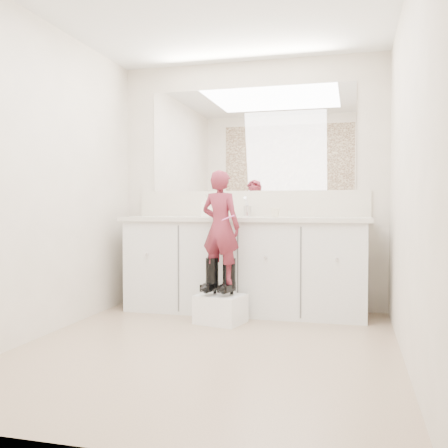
# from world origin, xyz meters

# --- Properties ---
(floor) EXTENTS (3.00, 3.00, 0.00)m
(floor) POSITION_xyz_m (0.00, 0.00, 0.00)
(floor) COLOR #8A6F5A
(floor) RESTS_ON ground
(wall_back) EXTENTS (2.60, 0.00, 2.60)m
(wall_back) POSITION_xyz_m (0.00, 1.50, 1.20)
(wall_back) COLOR beige
(wall_back) RESTS_ON floor
(wall_front) EXTENTS (2.60, 0.00, 2.60)m
(wall_front) POSITION_xyz_m (0.00, -1.50, 1.20)
(wall_front) COLOR beige
(wall_front) RESTS_ON floor
(wall_left) EXTENTS (0.00, 3.00, 3.00)m
(wall_left) POSITION_xyz_m (-1.30, 0.00, 1.20)
(wall_left) COLOR beige
(wall_left) RESTS_ON floor
(wall_right) EXTENTS (0.00, 3.00, 3.00)m
(wall_right) POSITION_xyz_m (1.30, 0.00, 1.20)
(wall_right) COLOR beige
(wall_right) RESTS_ON floor
(vanity_cabinet) EXTENTS (2.20, 0.55, 0.85)m
(vanity_cabinet) POSITION_xyz_m (0.00, 1.23, 0.42)
(vanity_cabinet) COLOR silver
(vanity_cabinet) RESTS_ON floor
(countertop) EXTENTS (2.28, 0.58, 0.04)m
(countertop) POSITION_xyz_m (0.00, 1.21, 0.87)
(countertop) COLOR beige
(countertop) RESTS_ON vanity_cabinet
(backsplash) EXTENTS (2.28, 0.03, 0.25)m
(backsplash) POSITION_xyz_m (0.00, 1.49, 1.02)
(backsplash) COLOR beige
(backsplash) RESTS_ON countertop
(mirror) EXTENTS (2.00, 0.02, 1.00)m
(mirror) POSITION_xyz_m (0.00, 1.49, 1.64)
(mirror) COLOR white
(mirror) RESTS_ON wall_back
(dot_panel) EXTENTS (2.00, 0.01, 1.20)m
(dot_panel) POSITION_xyz_m (0.00, -1.49, 1.65)
(dot_panel) COLOR #472819
(dot_panel) RESTS_ON wall_front
(faucet) EXTENTS (0.08, 0.08, 0.10)m
(faucet) POSITION_xyz_m (0.00, 1.38, 0.94)
(faucet) COLOR silver
(faucet) RESTS_ON countertop
(cup) EXTENTS (0.10, 0.10, 0.08)m
(cup) POSITION_xyz_m (0.29, 1.24, 0.93)
(cup) COLOR beige
(cup) RESTS_ON countertop
(soap_bottle) EXTENTS (0.11, 0.11, 0.21)m
(soap_bottle) POSITION_xyz_m (-0.36, 1.22, 1.00)
(soap_bottle) COLOR white
(soap_bottle) RESTS_ON countertop
(step_stool) EXTENTS (0.44, 0.39, 0.24)m
(step_stool) POSITION_xyz_m (-0.10, 0.75, 0.12)
(step_stool) COLOR white
(step_stool) RESTS_ON floor
(boot_left) EXTENTS (0.16, 0.23, 0.31)m
(boot_left) POSITION_xyz_m (-0.18, 0.75, 0.40)
(boot_left) COLOR black
(boot_left) RESTS_ON step_stool
(boot_right) EXTENTS (0.16, 0.23, 0.31)m
(boot_right) POSITION_xyz_m (-0.03, 0.75, 0.40)
(boot_right) COLOR black
(boot_right) RESTS_ON step_stool
(toddler) EXTENTS (0.39, 0.30, 0.95)m
(toddler) POSITION_xyz_m (-0.10, 0.75, 0.81)
(toddler) COLOR #AD3552
(toddler) RESTS_ON step_stool
(toothbrush) EXTENTS (0.13, 0.04, 0.06)m
(toothbrush) POSITION_xyz_m (-0.03, 0.69, 0.89)
(toothbrush) COLOR #FD62C1
(toothbrush) RESTS_ON toddler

